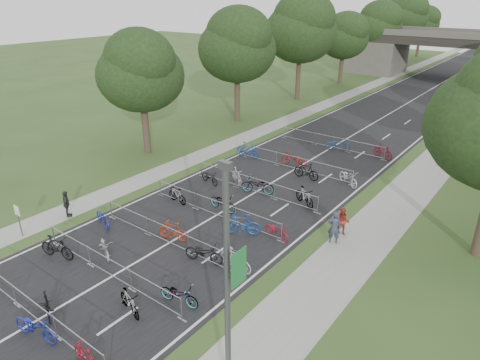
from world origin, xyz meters
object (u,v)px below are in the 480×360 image
at_px(lamppost, 228,290).
at_px(pedestrian_c, 67,204).
at_px(overpass_bridge, 452,55).
at_px(bike_1, 47,306).
at_px(bike_2, 35,327).
at_px(park_sign, 18,215).
at_px(pedestrian_b, 342,222).
at_px(pedestrian_a, 334,227).

xyz_separation_m(lamppost, pedestrian_c, (-15.13, 3.77, -3.47)).
relative_size(overpass_bridge, pedestrian_c, 19.13).
relative_size(bike_1, bike_2, 0.77).
relative_size(park_sign, bike_1, 1.11).
height_order(lamppost, bike_1, lamppost).
height_order(park_sign, pedestrian_c, park_sign).
bearing_deg(pedestrian_b, park_sign, -152.99).
height_order(park_sign, bike_2, park_sign).
distance_m(park_sign, pedestrian_c, 2.80).
bearing_deg(pedestrian_a, pedestrian_c, -2.50).
bearing_deg(pedestrian_b, pedestrian_c, -160.98).
distance_m(bike_1, pedestrian_c, 8.70).
bearing_deg(park_sign, bike_1, -19.94).
bearing_deg(overpass_bridge, pedestrian_a, -82.61).
relative_size(park_sign, pedestrian_a, 0.99).
height_order(bike_1, bike_2, bike_2).
bearing_deg(lamppost, bike_1, -169.61).
relative_size(lamppost, park_sign, 4.50).
bearing_deg(pedestrian_c, lamppost, -160.13).
bearing_deg(pedestrian_a, bike_1, 31.91).
height_order(overpass_bridge, bike_2, overpass_bridge).
xyz_separation_m(bike_1, pedestrian_a, (6.69, 12.11, 0.42)).
distance_m(overpass_bridge, pedestrian_c, 59.68).
height_order(park_sign, pedestrian_b, park_sign).
bearing_deg(lamppost, pedestrian_a, 98.22).
bearing_deg(pedestrian_c, pedestrian_a, -119.47).
xyz_separation_m(overpass_bridge, pedestrian_a, (6.80, -52.40, -2.62)).
relative_size(park_sign, pedestrian_b, 1.17).
distance_m(overpass_bridge, bike_2, 65.52).
height_order(overpass_bridge, park_sign, overpass_bridge).
relative_size(lamppost, bike_1, 5.00).
distance_m(pedestrian_b, pedestrian_c, 15.70).
xyz_separation_m(bike_1, pedestrian_c, (-6.91, 5.27, 0.32)).
height_order(overpass_bridge, pedestrian_c, overpass_bridge).
height_order(bike_2, pedestrian_a, pedestrian_a).
xyz_separation_m(lamppost, bike_2, (-7.39, -2.44, -3.72)).
distance_m(park_sign, pedestrian_b, 17.26).
relative_size(overpass_bridge, lamppost, 3.78).
distance_m(bike_2, pedestrian_b, 15.23).
relative_size(lamppost, pedestrian_c, 5.07).
distance_m(lamppost, pedestrian_c, 15.97).
xyz_separation_m(park_sign, pedestrian_b, (13.60, 10.61, -0.49)).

